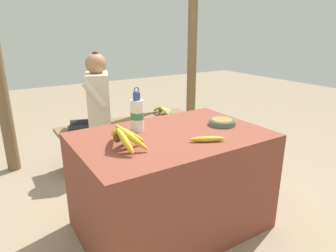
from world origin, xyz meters
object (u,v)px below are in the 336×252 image
object	(u,v)px
banana_bunch_ripe	(124,136)
loose_banana_front	(207,139)
serving_bowl	(222,122)
banana_bunch_green	(163,110)
wooden_bench	(128,127)
seated_vendor	(94,104)
water_bottle	(137,114)
support_post_far	(193,31)

from	to	relation	value
banana_bunch_ripe	loose_banana_front	distance (m)	0.49
banana_bunch_ripe	serving_bowl	distance (m)	0.76
serving_bowl	banana_bunch_green	distance (m)	1.29
serving_bowl	wooden_bench	xyz separation A→B (m)	(-0.15, 1.23, -0.36)
seated_vendor	water_bottle	bearing A→B (deg)	107.23
wooden_bench	water_bottle	bearing A→B (deg)	-111.20
seated_vendor	support_post_far	distance (m)	1.61
loose_banana_front	wooden_bench	bearing A→B (deg)	84.31
wooden_bench	loose_banana_front	bearing A→B (deg)	-95.69
loose_banana_front	banana_bunch_green	size ratio (longest dim) A/B	0.63
serving_bowl	seated_vendor	bearing A→B (deg)	112.55
seated_vendor	wooden_bench	bearing A→B (deg)	-157.25
seated_vendor	banana_bunch_green	bearing A→B (deg)	-158.57
banana_bunch_ripe	support_post_far	bearing A→B (deg)	44.26
loose_banana_front	banana_bunch_ripe	bearing A→B (deg)	159.81
seated_vendor	support_post_far	world-z (taller)	support_post_far
serving_bowl	support_post_far	distance (m)	1.94
water_bottle	banana_bunch_green	xyz separation A→B (m)	(0.83, 1.03, -0.32)
wooden_bench	banana_bunch_green	distance (m)	0.45
banana_bunch_ripe	loose_banana_front	bearing A→B (deg)	-20.19
water_bottle	support_post_far	bearing A→B (deg)	43.40
banana_bunch_ripe	water_bottle	size ratio (longest dim) A/B	1.19
loose_banana_front	support_post_far	bearing A→B (deg)	55.93
banana_bunch_ripe	serving_bowl	bearing A→B (deg)	2.52
loose_banana_front	serving_bowl	bearing A→B (deg)	34.11
banana_bunch_ripe	loose_banana_front	world-z (taller)	banana_bunch_ripe
serving_bowl	support_post_far	xyz separation A→B (m)	(0.92, 1.60, 0.59)
wooden_bench	banana_bunch_green	bearing A→B (deg)	0.38
loose_banana_front	water_bottle	bearing A→B (deg)	122.02
loose_banana_front	wooden_bench	xyz separation A→B (m)	(0.14, 1.43, -0.35)
serving_bowl	banana_bunch_ripe	bearing A→B (deg)	-177.48
banana_bunch_ripe	wooden_bench	size ratio (longest dim) A/B	0.24
water_bottle	wooden_bench	world-z (taller)	water_bottle
loose_banana_front	banana_bunch_green	xyz separation A→B (m)	(0.57, 1.44, -0.23)
water_bottle	support_post_far	world-z (taller)	support_post_far
banana_bunch_ripe	wooden_bench	distance (m)	1.46
serving_bowl	water_bottle	size ratio (longest dim) A/B	0.64
seated_vendor	banana_bunch_ripe	bearing A→B (deg)	98.61
banana_bunch_green	wooden_bench	bearing A→B (deg)	-179.62
water_bottle	banana_bunch_green	distance (m)	1.36
serving_bowl	support_post_far	size ratio (longest dim) A/B	0.07
banana_bunch_green	seated_vendor	bearing A→B (deg)	-178.54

